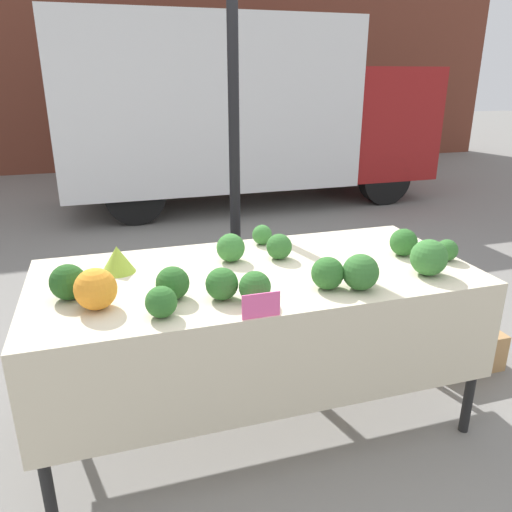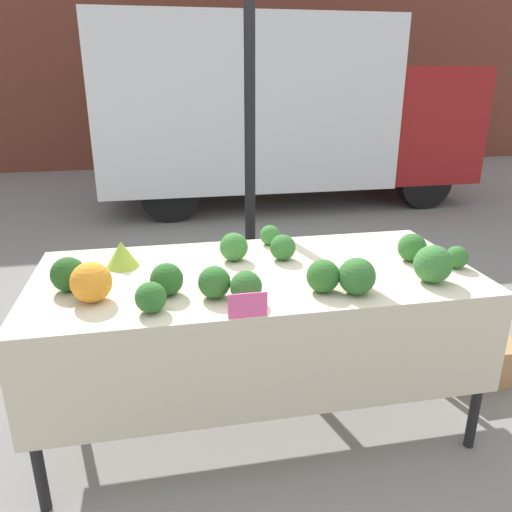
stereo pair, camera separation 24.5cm
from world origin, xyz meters
TOP-DOWN VIEW (x-y plane):
  - ground_plane at (0.00, 0.00)m, footprint 40.00×40.00m
  - building_facade at (0.00, 8.42)m, footprint 16.00×0.60m
  - tent_pole at (0.14, 0.94)m, footprint 0.07×0.07m
  - parked_truck at (1.24, 4.83)m, footprint 5.22×1.82m
  - market_table at (0.00, -0.07)m, footprint 2.17×1.00m
  - orange_cauliflower at (-0.76, -0.21)m, footprint 0.18×0.18m
  - romanesco_head at (-0.65, 0.19)m, footprint 0.17×0.17m
  - broccoli_head_0 at (0.16, 0.39)m, footprint 0.11×0.11m
  - broccoli_head_1 at (-0.08, 0.17)m, footprint 0.15×0.15m
  - broccoli_head_2 at (-0.44, -0.20)m, footprint 0.15×0.15m
  - broccoli_head_3 at (0.83, -0.01)m, footprint 0.15×0.15m
  - broccoli_head_4 at (0.39, -0.35)m, footprint 0.17×0.17m
  - broccoli_head_5 at (-0.87, -0.07)m, footprint 0.16×0.16m
  - broccoli_head_6 at (-0.24, -0.27)m, footprint 0.14×0.14m
  - broccoli_head_7 at (-0.11, -0.34)m, footprint 0.14×0.14m
  - broccoli_head_8 at (0.17, 0.13)m, footprint 0.14×0.14m
  - broccoli_head_9 at (0.78, -0.29)m, footprint 0.18×0.18m
  - broccoli_head_10 at (0.25, -0.30)m, footprint 0.15×0.15m
  - broccoli_head_11 at (1.00, -0.15)m, footprint 0.11×0.11m
  - broccoli_head_12 at (-0.51, -0.36)m, footprint 0.13×0.13m
  - price_sign at (-0.13, -0.49)m, footprint 0.16×0.01m
  - produce_crate at (1.42, 0.12)m, footprint 0.48×0.32m

SIDE VIEW (x-z plane):
  - ground_plane at x=0.00m, z-range 0.00..0.00m
  - produce_crate at x=1.42m, z-range 0.00..0.24m
  - market_table at x=0.00m, z-range 0.34..1.21m
  - price_sign at x=-0.13m, z-range 0.87..0.98m
  - broccoli_head_11 at x=1.00m, z-range 0.87..0.98m
  - broccoli_head_0 at x=0.16m, z-range 0.87..0.98m
  - broccoli_head_12 at x=-0.51m, z-range 0.87..1.00m
  - romanesco_head at x=-0.65m, z-range 0.87..1.01m
  - broccoli_head_8 at x=0.17m, z-range 0.87..1.01m
  - broccoli_head_7 at x=-0.11m, z-range 0.87..1.01m
  - broccoli_head_6 at x=-0.24m, z-range 0.87..1.01m
  - broccoli_head_2 at x=-0.44m, z-range 0.87..1.02m
  - broccoli_head_3 at x=0.83m, z-range 0.87..1.02m
  - broccoli_head_1 at x=-0.08m, z-range 0.87..1.02m
  - broccoli_head_10 at x=0.25m, z-range 0.87..1.02m
  - broccoli_head_5 at x=-0.87m, z-range 0.87..1.03m
  - broccoli_head_4 at x=0.39m, z-range 0.87..1.04m
  - orange_cauliflower at x=-0.76m, z-range 0.87..1.05m
  - broccoli_head_9 at x=0.78m, z-range 0.87..1.05m
  - parked_truck at x=1.24m, z-range 0.09..2.58m
  - tent_pole at x=0.14m, z-range 0.00..2.70m
  - building_facade at x=0.00m, z-range 0.00..5.33m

